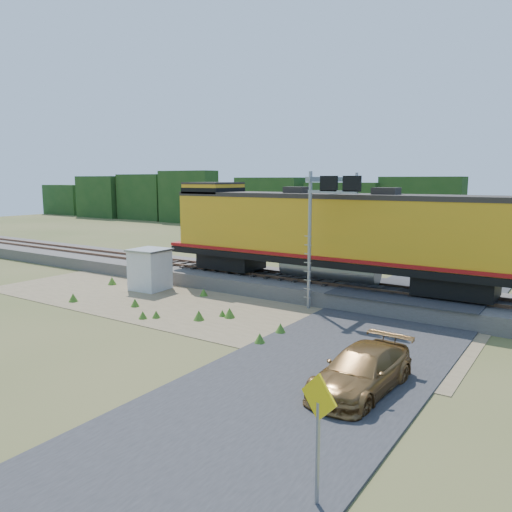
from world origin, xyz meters
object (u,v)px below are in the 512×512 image
Objects in this scene: shed at (150,269)px; car at (362,370)px; signal_gantry at (336,204)px; locomotive at (324,232)px; road_sign at (318,424)px.

shed is 0.53× the size of car.
signal_gantry is 12.15m from car.
road_sign is at bearing -64.19° from locomotive.
road_sign is (16.79, -12.01, 0.52)m from shed.
locomotive is 3.00× the size of signal_gantry.
signal_gantry is at bearing -35.40° from locomotive.
car is at bearing -60.77° from signal_gantry.
signal_gantry is 17.23m from road_sign.
car is (5.53, -9.89, -4.39)m from signal_gantry.
signal_gantry is at bearing 15.68° from shed.
locomotive is at bearing 21.00° from shed.
signal_gantry is at bearing 122.86° from car.
shed is at bearing 160.99° from car.
shed is at bearing 144.43° from road_sign.
car is (6.45, -10.54, -2.86)m from locomotive.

